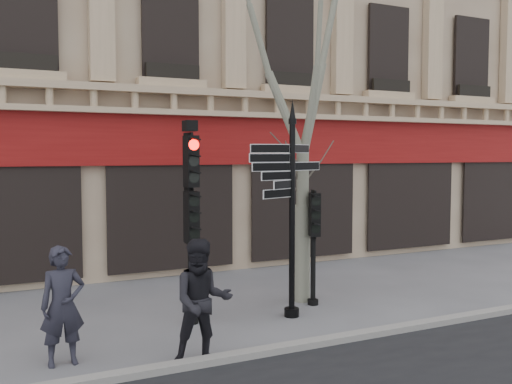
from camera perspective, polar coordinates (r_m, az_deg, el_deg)
ground at (r=10.95m, az=-0.33°, el=-13.40°), size 80.00×80.00×0.00m
kerb at (r=9.75m, az=3.36°, el=-15.24°), size 80.00×0.25×0.12m
fingerpost at (r=11.21m, az=3.65°, el=2.06°), size 2.11×2.11×4.31m
traffic_signal_main at (r=10.83m, az=-6.57°, el=-0.43°), size 0.43×0.31×3.87m
traffic_signal_secondary at (r=12.23m, az=5.76°, el=-3.51°), size 0.48×0.41×2.41m
plane_tree at (r=12.66m, az=4.76°, el=15.32°), size 3.09×3.09×8.21m
pedestrian_a at (r=9.38m, az=-18.78°, el=-10.71°), size 0.69×0.47×1.84m
pedestrian_b at (r=8.97m, az=-5.40°, el=-10.85°), size 1.08×0.92×1.95m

